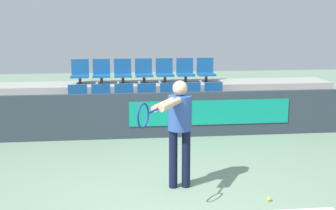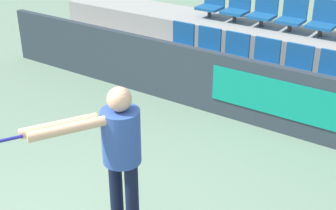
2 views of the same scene
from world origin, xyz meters
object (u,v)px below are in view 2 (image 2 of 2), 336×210
Objects in this scene: stadium_chair_7 at (212,3)px; stadium_chair_9 at (264,11)px; stadium_chair_2 at (234,53)px; stadium_chair_11 at (323,20)px; stadium_chair_0 at (180,42)px; stadium_chair_3 at (264,60)px; stadium_chair_5 at (331,74)px; tennis_player at (114,150)px; stadium_chair_1 at (206,47)px; stadium_chair_10 at (292,15)px; stadium_chair_4 at (296,67)px; stadium_chair_8 at (237,7)px.

stadium_chair_7 is 1.04m from stadium_chair_9.
stadium_chair_2 is 1.00× the size of stadium_chair_11.
stadium_chair_0 is 1.00× the size of stadium_chair_3.
stadium_chair_0 is at bearing -153.13° from stadium_chair_11.
stadium_chair_3 is (0.52, 0.00, 0.00)m from stadium_chair_2.
tennis_player is (-0.85, -3.76, 0.31)m from stadium_chair_5.
stadium_chair_2 is at bearing 129.24° from tennis_player.
stadium_chair_1 is 1.00× the size of stadium_chair_10.
stadium_chair_7 is 1.00× the size of stadium_chair_9.
stadium_chair_0 is 1.00× the size of stadium_chair_4.
stadium_chair_1 is (0.52, 0.00, 0.00)m from stadium_chair_0.
stadium_chair_1 and stadium_chair_2 have the same top height.
stadium_chair_11 is at bearing 116.26° from stadium_chair_5.
stadium_chair_0 and stadium_chair_4 have the same top height.
stadium_chair_10 is (0.52, 0.00, 0.00)m from stadium_chair_9.
stadium_chair_4 is at bearing -63.74° from stadium_chair_10.
stadium_chair_10 is at bearing 116.26° from stadium_chair_4.
stadium_chair_10 is at bearing 0.00° from stadium_chair_9.
stadium_chair_3 is 1.00× the size of stadium_chair_7.
stadium_chair_8 reaches higher than stadium_chair_0.
stadium_chair_2 is at bearing -63.74° from stadium_chair_8.
stadium_chair_10 is at bearing 63.74° from stadium_chair_2.
stadium_chair_5 is at bearing 0.00° from stadium_chair_0.
stadium_chair_9 reaches higher than stadium_chair_2.
stadium_chair_3 is at bearing 180.00° from stadium_chair_5.
tennis_player is at bearing -70.03° from stadium_chair_7.
stadium_chair_2 is 1.00× the size of stadium_chair_8.
stadium_chair_7 is (-2.59, 1.05, 0.47)m from stadium_chair_5.
stadium_chair_2 is (1.04, 0.00, 0.00)m from stadium_chair_0.
stadium_chair_0 is 1.00× the size of stadium_chair_1.
stadium_chair_10 is (-1.04, 1.05, 0.47)m from stadium_chair_5.
stadium_chair_3 is at bearing 0.00° from stadium_chair_1.
stadium_chair_7 and stadium_chair_10 have the same top height.
tennis_player is at bearing -87.08° from stadium_chair_3.
stadium_chair_4 is 1.26m from stadium_chair_10.
tennis_player reaches higher than stadium_chair_8.
stadium_chair_7 is at bearing 116.26° from stadium_chair_1.
stadium_chair_3 is 0.35× the size of tennis_player.
stadium_chair_2 is at bearing 180.00° from stadium_chair_5.
stadium_chair_1 is 3.97m from tennis_player.
stadium_chair_11 is at bearing 26.87° from stadium_chair_0.
stadium_chair_5 is at bearing 0.00° from stadium_chair_3.
stadium_chair_2 is 1.55m from stadium_chair_11.
tennis_player reaches higher than stadium_chair_7.
stadium_chair_10 reaches higher than stadium_chair_4.
stadium_chair_1 is 1.15m from stadium_chair_8.
stadium_chair_8 is (0.00, 1.05, 0.47)m from stadium_chair_1.
stadium_chair_10 reaches higher than stadium_chair_5.
stadium_chair_11 is at bearing 63.74° from stadium_chair_3.
stadium_chair_1 is at bearing 0.00° from stadium_chair_0.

